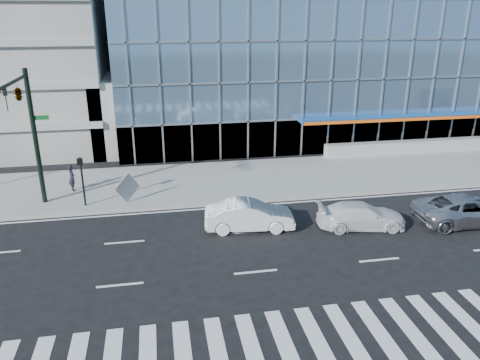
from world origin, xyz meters
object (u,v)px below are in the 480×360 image
object	(u,v)px
traffic_signal	(24,109)
tilted_panel	(127,188)
ped_signal_post	(82,174)
silver_suv	(467,209)
white_sedan	(249,215)
pedestrian	(72,178)
white_suv	(361,216)

from	to	relation	value
traffic_signal	tilted_panel	xyz separation A→B (m)	(5.01, 0.55, -5.11)
traffic_signal	ped_signal_post	distance (m)	4.75
traffic_signal	tilted_panel	distance (m)	7.18
silver_suv	tilted_panel	bearing A→B (deg)	73.04
white_sedan	tilted_panel	size ratio (longest dim) A/B	3.68
ped_signal_post	pedestrian	size ratio (longest dim) A/B	1.75
tilted_panel	traffic_signal	bearing A→B (deg)	146.65
white_suv	traffic_signal	bearing A→B (deg)	81.84
traffic_signal	tilted_panel	bearing A→B (deg)	6.24
silver_suv	pedestrian	xyz separation A→B (m)	(-22.17, 8.69, 0.21)
ped_signal_post	white_sedan	distance (m)	10.25
traffic_signal	white_suv	xyz separation A→B (m)	(17.59, -5.07, -5.47)
traffic_signal	ped_signal_post	xyz separation A→B (m)	(2.50, 0.37, -4.02)
ped_signal_post	traffic_signal	bearing A→B (deg)	-171.48
silver_suv	white_suv	size ratio (longest dim) A/B	1.21
white_suv	pedestrian	bearing A→B (deg)	71.05
ped_signal_post	white_suv	xyz separation A→B (m)	(15.09, -5.44, -1.45)
tilted_panel	white_suv	bearing A→B (deg)	-63.66
white_suv	pedestrian	xyz separation A→B (m)	(-16.17, 8.19, 0.32)
silver_suv	white_suv	bearing A→B (deg)	86.50
pedestrian	tilted_panel	xyz separation A→B (m)	(3.60, -2.58, 0.05)
pedestrian	tilted_panel	world-z (taller)	tilted_panel
ped_signal_post	white_sedan	bearing A→B (deg)	-26.53
tilted_panel	ped_signal_post	bearing A→B (deg)	144.37
traffic_signal	pedestrian	bearing A→B (deg)	65.66
traffic_signal	silver_suv	distance (m)	24.82
white_suv	pedestrian	distance (m)	18.13
traffic_signal	tilted_panel	size ratio (longest dim) A/B	6.15
traffic_signal	white_sedan	distance (m)	13.44
white_suv	pedestrian	size ratio (longest dim) A/B	2.77
pedestrian	tilted_panel	size ratio (longest dim) A/B	1.32
ped_signal_post	pedestrian	bearing A→B (deg)	111.49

